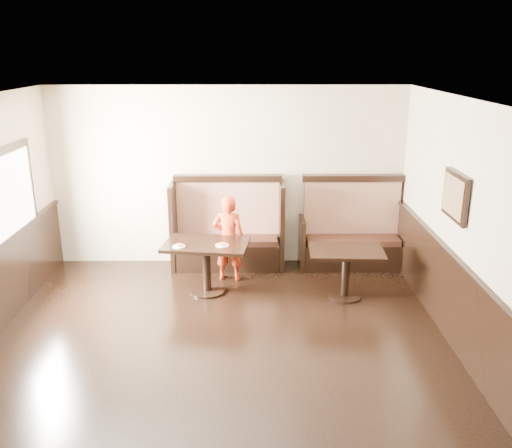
{
  "coord_description": "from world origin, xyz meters",
  "views": [
    {
      "loc": [
        0.39,
        -4.77,
        3.3
      ],
      "look_at": [
        0.44,
        2.35,
        1.0
      ],
      "focal_mm": 38.0,
      "sensor_mm": 36.0,
      "label": 1
    }
  ],
  "objects_px": {
    "booth_main": "(228,234)",
    "table_neighbor": "(346,262)",
    "booth_neighbor": "(351,237)",
    "table_main": "(206,255)",
    "child": "(229,238)"
  },
  "relations": [
    {
      "from": "booth_neighbor",
      "to": "table_main",
      "type": "relative_size",
      "value": 1.32
    },
    {
      "from": "booth_main",
      "to": "table_main",
      "type": "relative_size",
      "value": 1.4
    },
    {
      "from": "table_neighbor",
      "to": "booth_main",
      "type": "bearing_deg",
      "value": 148.21
    },
    {
      "from": "booth_neighbor",
      "to": "table_main",
      "type": "height_order",
      "value": "booth_neighbor"
    },
    {
      "from": "table_main",
      "to": "child",
      "type": "xyz_separation_m",
      "value": [
        0.29,
        0.45,
        0.08
      ]
    },
    {
      "from": "booth_main",
      "to": "child",
      "type": "xyz_separation_m",
      "value": [
        0.03,
        -0.55,
        0.12
      ]
    },
    {
      "from": "table_main",
      "to": "booth_main",
      "type": "bearing_deg",
      "value": 83.14
    },
    {
      "from": "booth_main",
      "to": "table_neighbor",
      "type": "relative_size",
      "value": 1.69
    },
    {
      "from": "table_main",
      "to": "table_neighbor",
      "type": "bearing_deg",
      "value": 2.59
    },
    {
      "from": "booth_main",
      "to": "child",
      "type": "distance_m",
      "value": 0.56
    },
    {
      "from": "booth_main",
      "to": "table_main",
      "type": "bearing_deg",
      "value": -104.55
    },
    {
      "from": "booth_main",
      "to": "child",
      "type": "bearing_deg",
      "value": -86.43
    },
    {
      "from": "booth_main",
      "to": "table_neighbor",
      "type": "distance_m",
      "value": 2.04
    },
    {
      "from": "table_main",
      "to": "table_neighbor",
      "type": "height_order",
      "value": "table_main"
    },
    {
      "from": "booth_main",
      "to": "table_neighbor",
      "type": "xyz_separation_m",
      "value": [
        1.67,
        -1.17,
        -0.0
      ]
    }
  ]
}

